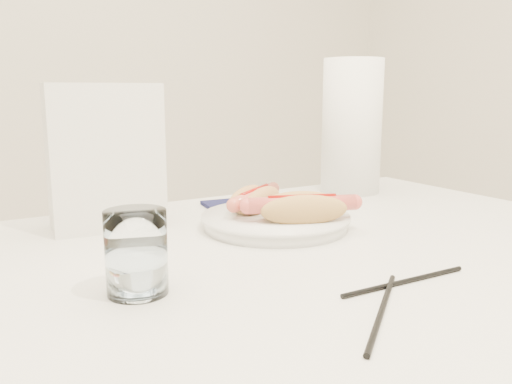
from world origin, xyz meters
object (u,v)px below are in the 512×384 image
paper_towel_roll (352,126)px  napkin_box (105,157)px  table (282,290)px  hotdog_right (302,209)px  plate (275,222)px  water_glass (136,252)px  hotdog_left (255,200)px

paper_towel_roll → napkin_box: bearing=-177.0°
table → hotdog_right: hotdog_right is taller
plate → hotdog_right: hotdog_right is taller
water_glass → paper_towel_roll: paper_towel_roll is taller
hotdog_left → paper_towel_roll: size_ratio=0.50×
water_glass → napkin_box: size_ratio=0.41×
hotdog_left → water_glass: (-0.28, -0.21, 0.01)m
hotdog_left → water_glass: size_ratio=1.52×
table → water_glass: water_glass is taller
table → hotdog_right: 0.14m
hotdog_right → paper_towel_roll: 0.40m
water_glass → paper_towel_roll: size_ratio=0.33×
hotdog_left → hotdog_right: size_ratio=0.85×
plate → water_glass: water_glass is taller
water_glass → hotdog_left: bearing=36.7°
hotdog_right → water_glass: size_ratio=1.78×
plate → hotdog_left: size_ratio=1.63×
paper_towel_roll → water_glass: bearing=-150.7°
table → paper_towel_roll: (0.38, 0.29, 0.21)m
paper_towel_roll → hotdog_right: bearing=-142.2°
plate → hotdog_right: bearing=-74.3°
water_glass → table: bearing=12.0°
napkin_box → paper_towel_roll: (0.56, 0.03, 0.03)m
water_glass → napkin_box: bearing=80.2°
plate → paper_towel_roll: size_ratio=0.81×
water_glass → paper_towel_roll: bearing=29.3°
table → hotdog_right: (0.08, 0.06, 0.10)m
table → plate: plate is taller
hotdog_left → hotdog_right: 0.11m
paper_towel_roll → plate: bearing=-150.2°
hotdog_left → paper_towel_roll: 0.38m
plate → hotdog_left: 0.06m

